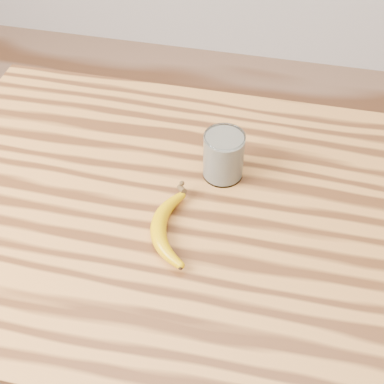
# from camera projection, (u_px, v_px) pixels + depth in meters

# --- Properties ---
(table) EXTENTS (1.20, 0.80, 0.90)m
(table) POSITION_uv_depth(u_px,v_px,m) (203.00, 253.00, 1.15)
(table) COLOR #B57534
(table) RESTS_ON ground
(smoothie_glass) EXTENTS (0.08, 0.08, 0.11)m
(smoothie_glass) POSITION_uv_depth(u_px,v_px,m) (224.00, 156.00, 1.09)
(smoothie_glass) COLOR white
(smoothie_glass) RESTS_ON table
(banana) EXTENTS (0.14, 0.27, 0.03)m
(banana) POSITION_uv_depth(u_px,v_px,m) (158.00, 228.00, 1.01)
(banana) COLOR #CD9800
(banana) RESTS_ON table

